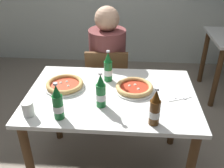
{
  "coord_description": "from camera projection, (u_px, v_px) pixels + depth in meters",
  "views": [
    {
      "loc": [
        0.12,
        -1.52,
        1.72
      ],
      "look_at": [
        0.0,
        0.05,
        0.8
      ],
      "focal_mm": 40.53,
      "sensor_mm": 36.0,
      "label": 1
    }
  ],
  "objects": [
    {
      "name": "chair_behind_table",
      "position": [
        107.0,
        83.0,
        2.47
      ],
      "size": [
        0.41,
        0.41,
        0.85
      ],
      "rotation": [
        0.0,
        0.0,
        3.17
      ],
      "color": "brown",
      "rests_on": "ground_plane"
    },
    {
      "name": "beer_bottle_left",
      "position": [
        108.0,
        68.0,
        1.92
      ],
      "size": [
        0.07,
        0.07,
        0.25
      ],
      "color": "#196B2D",
      "rests_on": "dining_table_main"
    },
    {
      "name": "paper_cup",
      "position": [
        28.0,
        109.0,
        1.56
      ],
      "size": [
        0.07,
        0.07,
        0.09
      ],
      "primitive_type": "cylinder",
      "color": "white",
      "rests_on": "dining_table_main"
    },
    {
      "name": "pizza_margherita_near",
      "position": [
        65.0,
        85.0,
        1.87
      ],
      "size": [
        0.3,
        0.3,
        0.04
      ],
      "color": "white",
      "rests_on": "dining_table_main"
    },
    {
      "name": "napkin_with_cutlery",
      "position": [
        174.0,
        93.0,
        1.81
      ],
      "size": [
        0.24,
        0.24,
        0.01
      ],
      "color": "white",
      "rests_on": "dining_table_main"
    },
    {
      "name": "beer_bottle_center",
      "position": [
        101.0,
        92.0,
        1.62
      ],
      "size": [
        0.07,
        0.07,
        0.25
      ],
      "color": "#196B2D",
      "rests_on": "dining_table_main"
    },
    {
      "name": "ground_plane",
      "position": [
        112.0,
        167.0,
        2.18
      ],
      "size": [
        8.0,
        8.0,
        0.0
      ],
      "primitive_type": "plane",
      "color": "gray"
    },
    {
      "name": "pizza_marinara_far",
      "position": [
        134.0,
        88.0,
        1.83
      ],
      "size": [
        0.29,
        0.29,
        0.04
      ],
      "color": "white",
      "rests_on": "dining_table_main"
    },
    {
      "name": "beer_bottle_extra",
      "position": [
        155.0,
        109.0,
        1.46
      ],
      "size": [
        0.07,
        0.07,
        0.25
      ],
      "color": "#512D0F",
      "rests_on": "dining_table_main"
    },
    {
      "name": "diner_seated",
      "position": [
        108.0,
        71.0,
        2.46
      ],
      "size": [
        0.34,
        0.34,
        1.21
      ],
      "color": "#2D3342",
      "rests_on": "ground_plane"
    },
    {
      "name": "dining_table_main",
      "position": [
        112.0,
        107.0,
        1.86
      ],
      "size": [
        1.2,
        0.8,
        0.75
      ],
      "color": "silver",
      "rests_on": "ground_plane"
    },
    {
      "name": "beer_bottle_right",
      "position": [
        58.0,
        104.0,
        1.51
      ],
      "size": [
        0.07,
        0.07,
        0.25
      ],
      "color": "#196B2D",
      "rests_on": "dining_table_main"
    }
  ]
}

